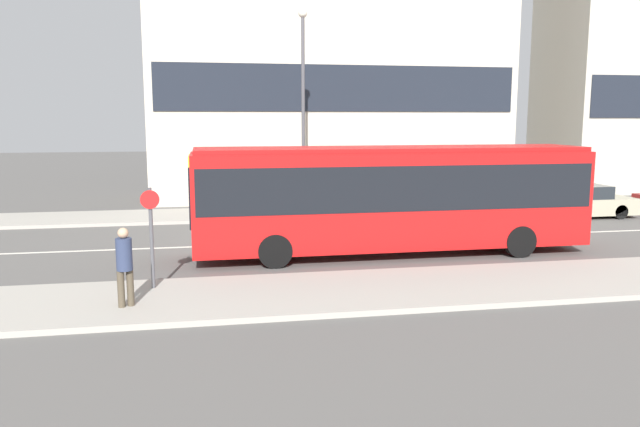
{
  "coord_description": "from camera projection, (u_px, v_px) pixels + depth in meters",
  "views": [
    {
      "loc": [
        -1.93,
        -20.24,
        4.15
      ],
      "look_at": [
        1.51,
        -1.89,
        1.27
      ],
      "focal_mm": 35.0,
      "sensor_mm": 36.0,
      "label": 1
    }
  ],
  "objects": [
    {
      "name": "lane_centerline",
      "position": [
        265.0,
        244.0,
        20.64
      ],
      "size": [
        41.8,
        0.16,
        0.01
      ],
      "color": "silver",
      "rests_on": "ground_plane"
    },
    {
      "name": "street_lamp",
      "position": [
        303.0,
        95.0,
        25.07
      ],
      "size": [
        0.36,
        0.36,
        8.28
      ],
      "color": "#4C4C51",
      "rests_on": "sidewalk_far"
    },
    {
      "name": "sidewalk_near",
      "position": [
        291.0,
        294.0,
        14.56
      ],
      "size": [
        44.0,
        3.5,
        0.13
      ],
      "color": "#A39E93",
      "rests_on": "ground_plane"
    },
    {
      "name": "apartment_block_left_tower",
      "position": [
        329.0,
        1.0,
        31.96
      ],
      "size": [
        18.32,
        5.78,
        20.18
      ],
      "color": "beige",
      "rests_on": "ground_plane"
    },
    {
      "name": "sidewalk_far",
      "position": [
        250.0,
        214.0,
        26.71
      ],
      "size": [
        44.0,
        3.5,
        0.13
      ],
      "color": "#A39E93",
      "rests_on": "ground_plane"
    },
    {
      "name": "parked_car_0",
      "position": [
        578.0,
        202.0,
        26.14
      ],
      "size": [
        4.58,
        1.71,
        1.35
      ],
      "color": "#A39E84",
      "rests_on": "ground_plane"
    },
    {
      "name": "bus_stop_sign",
      "position": [
        151.0,
        230.0,
        14.65
      ],
      "size": [
        0.44,
        0.12,
        2.4
      ],
      "color": "#4C4C51",
      "rests_on": "sidewalk_near"
    },
    {
      "name": "city_bus",
      "position": [
        391.0,
        193.0,
        18.9
      ],
      "size": [
        11.94,
        2.57,
        3.28
      ],
      "rotation": [
        0.0,
        0.0,
        -0.04
      ],
      "color": "red",
      "rests_on": "ground_plane"
    },
    {
      "name": "pedestrian_near_stop",
      "position": [
        124.0,
        262.0,
        13.26
      ],
      "size": [
        0.34,
        0.34,
        1.72
      ],
      "rotation": [
        0.0,
        0.0,
        0.41
      ],
      "color": "#4C4233",
      "rests_on": "sidewalk_near"
    },
    {
      "name": "ground_plane",
      "position": [
        265.0,
        244.0,
        20.64
      ],
      "size": [
        120.0,
        120.0,
        0.0
      ],
      "primitive_type": "plane",
      "color": "#595654"
    }
  ]
}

